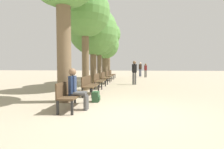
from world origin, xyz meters
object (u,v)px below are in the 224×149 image
(bench_row_4, at_px, (109,75))
(tree_row_2, at_px, (93,31))
(tree_row_4, at_px, (105,45))
(bench_row_2, at_px, (99,80))
(pedestrian_mid, at_px, (146,69))
(bench_row_5, at_px, (112,74))
(tree_row_1, at_px, (85,13))
(bench_row_1, at_px, (89,84))
(backpack, at_px, (96,97))
(tree_row_5, at_px, (108,35))
(pedestrian_far, at_px, (140,68))
(bench_row_3, at_px, (105,77))
(tree_row_3, at_px, (99,37))
(pedestrian_near, at_px, (134,71))
(person_seated, at_px, (76,88))
(bench_row_0, at_px, (71,93))

(bench_row_4, xyz_separation_m, tree_row_2, (-0.55, -3.97, 3.11))
(tree_row_2, bearing_deg, tree_row_4, 90.00)
(bench_row_2, xyz_separation_m, pedestrian_mid, (3.63, 9.64, 0.41))
(bench_row_5, bearing_deg, tree_row_1, -93.72)
(bench_row_1, relative_size, backpack, 4.17)
(bench_row_2, distance_m, tree_row_5, 9.63)
(tree_row_4, distance_m, pedestrian_far, 6.46)
(bench_row_3, bearing_deg, tree_row_3, 122.57)
(bench_row_3, relative_size, tree_row_1, 0.29)
(bench_row_1, height_order, pedestrian_near, pedestrian_near)
(bench_row_3, relative_size, pedestrian_far, 0.92)
(person_seated, bearing_deg, pedestrian_mid, 77.09)
(tree_row_3, relative_size, pedestrian_far, 2.92)
(bench_row_5, relative_size, pedestrian_mid, 1.02)
(bench_row_4, height_order, pedestrian_far, pedestrian_far)
(tree_row_3, bearing_deg, bench_row_2, -80.69)
(bench_row_0, relative_size, bench_row_4, 1.00)
(bench_row_1, relative_size, pedestrian_far, 0.92)
(tree_row_2, relative_size, tree_row_3, 1.03)
(tree_row_1, bearing_deg, bench_row_5, 86.28)
(tree_row_4, xyz_separation_m, tree_row_5, (0.00, 2.29, 1.34))
(tree_row_1, bearing_deg, person_seated, -79.39)
(tree_row_2, distance_m, backpack, 6.23)
(tree_row_1, distance_m, pedestrian_near, 5.17)
(tree_row_4, xyz_separation_m, pedestrian_near, (2.73, -4.40, -2.32))
(bench_row_0, height_order, tree_row_3, tree_row_3)
(tree_row_1, relative_size, tree_row_2, 1.07)
(tree_row_2, relative_size, tree_row_5, 0.85)
(backpack, height_order, pedestrian_near, pedestrian_near)
(bench_row_1, xyz_separation_m, tree_row_3, (-0.55, 5.90, 3.07))
(bench_row_2, relative_size, bench_row_4, 1.00)
(bench_row_3, bearing_deg, tree_row_2, -110.86)
(bench_row_5, height_order, backpack, bench_row_5)
(bench_row_3, bearing_deg, bench_row_5, 90.00)
(tree_row_5, relative_size, pedestrian_far, 3.53)
(pedestrian_near, bearing_deg, bench_row_0, -107.21)
(bench_row_3, bearing_deg, pedestrian_far, 70.16)
(bench_row_0, bearing_deg, bench_row_1, 90.00)
(bench_row_0, bearing_deg, backpack, 59.16)
(bench_row_0, bearing_deg, tree_row_3, 93.77)
(bench_row_4, distance_m, tree_row_5, 5.53)
(backpack, height_order, pedestrian_mid, pedestrian_mid)
(backpack, distance_m, pedestrian_far, 15.43)
(tree_row_1, distance_m, pedestrian_far, 13.11)
(bench_row_1, height_order, bench_row_3, same)
(tree_row_4, distance_m, pedestrian_mid, 5.81)
(tree_row_3, distance_m, pedestrian_mid, 7.99)
(tree_row_5, bearing_deg, bench_row_2, -86.35)
(bench_row_0, xyz_separation_m, pedestrian_mid, (3.63, 14.67, 0.41))
(bench_row_1, distance_m, tree_row_1, 4.02)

